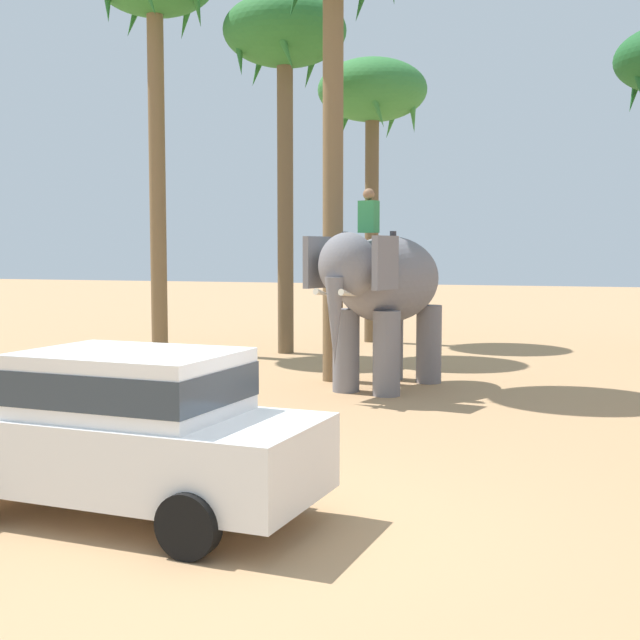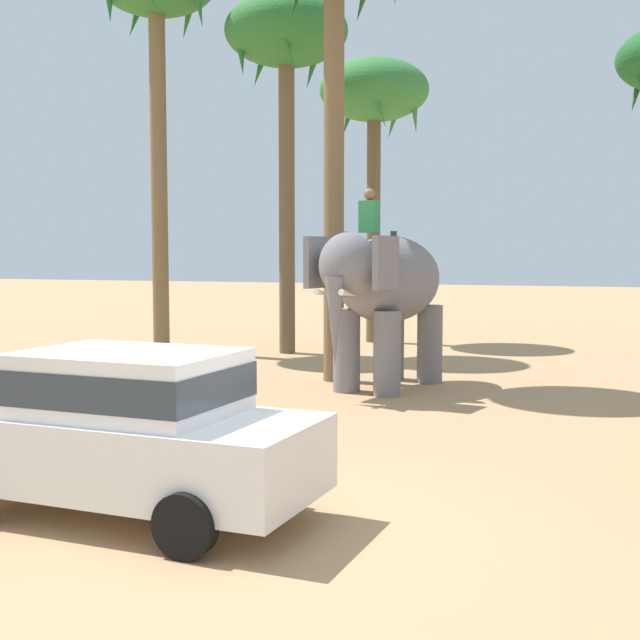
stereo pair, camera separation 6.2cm
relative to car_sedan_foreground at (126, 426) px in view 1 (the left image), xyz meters
The scene contains 5 objects.
ground_plane 1.41m from the car_sedan_foreground, ahead, with size 120.00×120.00×0.00m, color tan.
car_sedan_foreground is the anchor object (origin of this frame).
elephant_with_mahout 8.67m from the car_sedan_foreground, 86.85° to the left, with size 2.35×4.01×3.88m.
palm_tree_near_hut 18.07m from the car_sedan_foreground, 96.87° to the left, with size 3.20×3.20×8.30m.
palm_tree_leaning_seaward 15.59m from the car_sedan_foreground, 104.39° to the left, with size 3.20×3.20×9.28m.
Camera 1 is at (3.56, -7.36, 2.71)m, focal length 47.38 mm.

